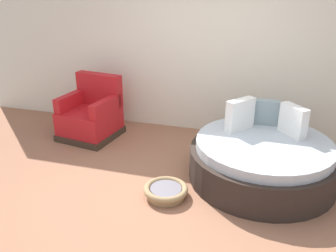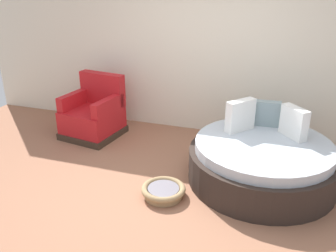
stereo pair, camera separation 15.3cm
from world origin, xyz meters
name	(u,v)px [view 2 (the right image)]	position (x,y,z in m)	size (l,w,h in m)	color
ground_plane	(167,198)	(0.00, 0.00, -0.01)	(8.00, 8.00, 0.02)	#936047
back_wall	(210,50)	(0.00, 2.09, 1.31)	(8.00, 0.12, 2.61)	silver
round_daybed	(262,161)	(0.98, 0.73, 0.27)	(1.77, 1.77, 0.92)	#2D231E
red_armchair	(94,115)	(-1.64, 1.32, 0.33)	(0.91, 0.91, 0.94)	#38281E
pet_basket	(163,191)	(-0.04, 0.01, 0.07)	(0.51, 0.51, 0.13)	#9E7F56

